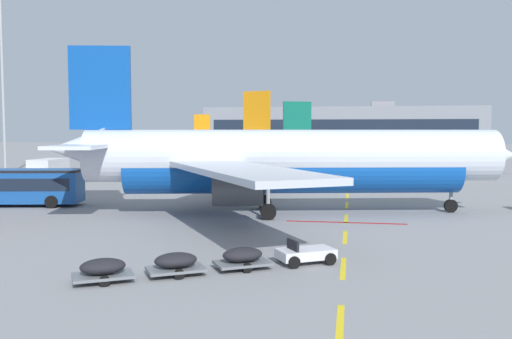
# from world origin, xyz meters

# --- Properties ---
(apron_paint_markings) EXTENTS (8.00, 96.09, 0.01)m
(apron_paint_markings) POSITION_xyz_m (18.00, 38.84, 0.00)
(apron_paint_markings) COLOR yellow
(apron_paint_markings) RESTS_ON ground
(airliner_foreground) EXTENTS (34.62, 33.88, 12.20)m
(airliner_foreground) POSITION_xyz_m (13.50, 25.38, 3.95)
(airliner_foreground) COLOR silver
(airliner_foreground) RESTS_ON ground
(airliner_mid_left) EXTENTS (27.02, 26.69, 9.47)m
(airliner_mid_left) POSITION_xyz_m (-2.47, 99.58, 3.06)
(airliner_mid_left) COLOR white
(airliner_mid_left) RESTS_ON ground
(airliner_far_center) EXTENTS (26.49, 25.34, 9.57)m
(airliner_far_center) POSITION_xyz_m (21.64, 55.12, 3.10)
(airliner_far_center) COLOR white
(airliner_far_center) RESTS_ON ground
(airliner_far_right) EXTENTS (31.68, 30.36, 11.42)m
(airliner_far_right) POSITION_xyz_m (-6.07, 63.64, 3.70)
(airliner_far_right) COLOR silver
(airliner_far_right) RESTS_ON ground
(apron_shuttle_bus) EXTENTS (12.32, 5.02, 3.00)m
(apron_shuttle_bus) POSITION_xyz_m (-9.29, 25.46, 1.75)
(apron_shuttle_bus) COLOR #194C99
(apron_shuttle_bus) RESTS_ON ground
(fuel_service_truck) EXTENTS (2.93, 7.10, 3.14)m
(fuel_service_truck) POSITION_xyz_m (-13.05, 37.65, 1.65)
(fuel_service_truck) COLOR black
(fuel_service_truck) RESTS_ON ground
(baggage_train) EXTENTS (10.74, 7.13, 1.14)m
(baggage_train) POSITION_xyz_m (12.32, 7.93, 0.53)
(baggage_train) COLOR silver
(baggage_train) RESTS_ON ground
(apron_light_mast_near) EXTENTS (1.80, 1.80, 24.76)m
(apron_light_mast_near) POSITION_xyz_m (-27.25, 51.83, 15.41)
(apron_light_mast_near) COLOR slate
(apron_light_mast_near) RESTS_ON ground
(terminal_satellite) EXTENTS (71.85, 21.46, 13.73)m
(terminal_satellite) POSITION_xyz_m (15.76, 137.03, 6.08)
(terminal_satellite) COLOR gray
(terminal_satellite) RESTS_ON ground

